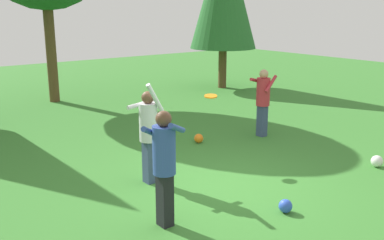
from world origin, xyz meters
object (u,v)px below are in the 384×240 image
object	(u,v)px
person_thrower	(149,129)
person_catcher	(263,97)
ball_blue	(285,206)
ball_orange	(199,138)
frisbee	(211,96)
ball_white	(377,161)
person_bystander	(164,159)

from	to	relation	value
person_thrower	person_catcher	size ratio (longest dim) A/B	1.13
ball_blue	ball_orange	world-z (taller)	ball_orange
frisbee	ball_white	distance (m)	3.68
frisbee	ball_white	bearing A→B (deg)	-43.68
person_thrower	ball_blue	world-z (taller)	person_thrower
person_thrower	ball_orange	xyz separation A→B (m)	(2.28, 1.40, -0.93)
ball_white	ball_blue	xyz separation A→B (m)	(-3.11, -0.26, -0.01)
person_thrower	ball_orange	world-z (taller)	person_thrower
person_catcher	person_bystander	bearing A→B (deg)	11.84
person_thrower	ball_blue	distance (m)	2.79
person_bystander	ball_blue	xyz separation A→B (m)	(1.78, -0.82, -0.95)
person_catcher	ball_white	world-z (taller)	person_catcher
person_thrower	person_catcher	bearing A→B (deg)	4.78
person_thrower	frisbee	world-z (taller)	person_thrower
ball_orange	ball_white	bearing A→B (deg)	-62.00
person_thrower	person_bystander	bearing A→B (deg)	-122.44
person_catcher	ball_white	distance (m)	3.17
person_thrower	ball_white	bearing A→B (deg)	-35.26
person_bystander	ball_white	world-z (taller)	person_bystander
ball_white	frisbee	bearing A→B (deg)	136.32
person_catcher	person_bystander	xyz separation A→B (m)	(-4.65, -2.48, 0.05)
person_thrower	frisbee	distance (m)	1.73
person_catcher	person_bystander	world-z (taller)	person_bystander
person_thrower	ball_white	size ratio (longest dim) A/B	7.90
person_bystander	frisbee	bearing A→B (deg)	-0.00
person_catcher	ball_orange	xyz separation A→B (m)	(-1.65, 0.51, -0.90)
ball_white	ball_blue	distance (m)	3.12
person_catcher	ball_blue	bearing A→B (deg)	32.72
frisbee	ball_orange	world-z (taller)	frisbee
ball_orange	person_bystander	bearing A→B (deg)	-135.11
ball_blue	person_catcher	bearing A→B (deg)	48.94
ball_white	ball_blue	bearing A→B (deg)	-175.30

